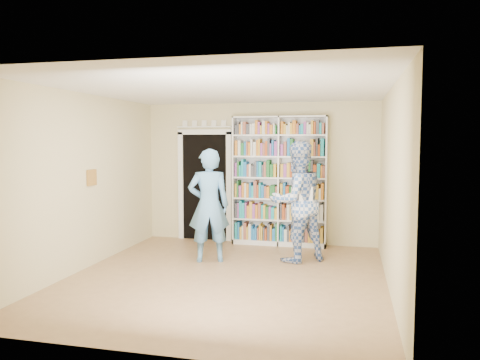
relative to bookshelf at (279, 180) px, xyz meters
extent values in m
plane|color=#906945|center=(-0.42, -2.34, -1.23)|extent=(5.00, 5.00, 0.00)
plane|color=white|center=(-0.42, -2.34, 1.47)|extent=(5.00, 5.00, 0.00)
plane|color=beige|center=(-0.42, 0.16, 0.12)|extent=(4.50, 0.00, 4.50)
plane|color=beige|center=(-2.67, -2.34, 0.12)|extent=(0.00, 5.00, 5.00)
plane|color=beige|center=(1.83, -2.34, 0.12)|extent=(0.00, 5.00, 5.00)
cube|color=white|center=(0.00, 0.00, -0.01)|extent=(1.77, 0.33, 2.43)
cube|color=white|center=(0.00, 0.00, -0.01)|extent=(0.03, 0.33, 2.43)
cube|color=black|center=(-1.52, 0.14, -0.18)|extent=(0.90, 0.03, 2.10)
cube|color=white|center=(-2.02, 0.12, -0.18)|extent=(0.10, 0.06, 2.20)
cube|color=white|center=(-1.02, 0.12, -0.18)|extent=(0.10, 0.06, 2.20)
cube|color=white|center=(-1.52, 0.12, 0.92)|extent=(1.10, 0.06, 0.10)
cube|color=white|center=(-1.52, 0.12, 1.02)|extent=(1.10, 0.08, 0.02)
cube|color=brown|center=(-2.65, -2.14, 0.17)|extent=(0.03, 0.25, 0.25)
imported|color=#578FC1|center=(-0.93, -1.49, -0.31)|extent=(0.78, 0.64, 1.85)
imported|color=#32569B|center=(0.46, -1.13, -0.24)|extent=(1.21, 1.17, 1.97)
cube|color=white|center=(0.62, -1.33, -0.14)|extent=(0.21, 0.10, 0.32)
camera|label=1|loc=(1.31, -8.72, 0.74)|focal=35.00mm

